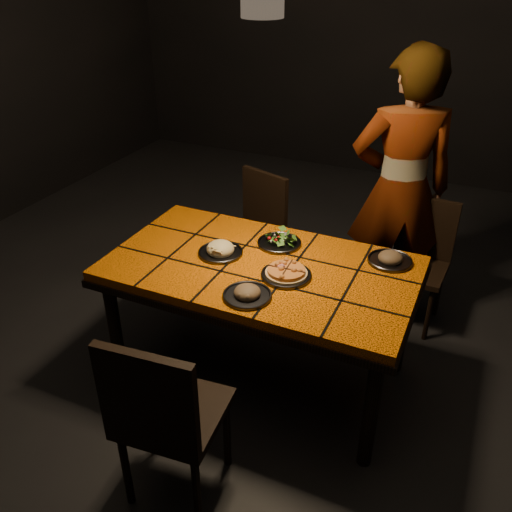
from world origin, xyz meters
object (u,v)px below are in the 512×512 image
at_px(chair_near, 164,413).
at_px(diner, 400,190).
at_px(chair_far_left, 255,226).
at_px(plate_pizza, 286,273).
at_px(dining_table, 261,277).
at_px(chair_far_right, 420,254).
at_px(plate_pasta, 220,250).

relative_size(chair_near, diner, 0.53).
bearing_deg(chair_far_left, plate_pizza, -39.13).
height_order(dining_table, plate_pizza, plate_pizza).
xyz_separation_m(chair_far_right, diner, (-0.18, 0.02, 0.40)).
bearing_deg(plate_pizza, chair_far_right, 62.69).
distance_m(chair_far_left, plate_pizza, 1.12).
bearing_deg(plate_pasta, diner, 52.24).
relative_size(chair_far_left, plate_pizza, 3.36).
xyz_separation_m(chair_far_left, chair_far_right, (1.11, 0.11, -0.02)).
bearing_deg(dining_table, chair_far_right, 54.33).
distance_m(plate_pizza, plate_pasta, 0.41).
xyz_separation_m(chair_near, chair_far_right, (0.72, 1.89, -0.06)).
height_order(chair_near, plate_pasta, chair_near).
height_order(dining_table, chair_far_right, chair_far_right).
distance_m(dining_table, plate_pasta, 0.26).
relative_size(chair_near, plate_pasta, 3.82).
relative_size(chair_far_right, plate_pasta, 3.41).
xyz_separation_m(dining_table, chair_far_left, (-0.42, 0.85, -0.18)).
relative_size(chair_far_left, diner, 0.49).
bearing_deg(dining_table, chair_near, -91.74).
distance_m(dining_table, diner, 1.13).
distance_m(chair_far_right, plate_pizza, 1.19).
bearing_deg(chair_near, chair_far_right, -116.21).
height_order(dining_table, chair_near, chair_near).
bearing_deg(plate_pasta, chair_near, -76.96).
xyz_separation_m(chair_near, chair_far_left, (-0.39, 1.78, -0.04)).
bearing_deg(plate_pizza, chair_far_left, 122.75).
distance_m(dining_table, chair_near, 0.93).
bearing_deg(dining_table, plate_pasta, 177.83).
bearing_deg(chair_far_right, dining_table, -122.17).
bearing_deg(plate_pizza, dining_table, 160.76).
height_order(chair_near, plate_pizza, chair_near).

